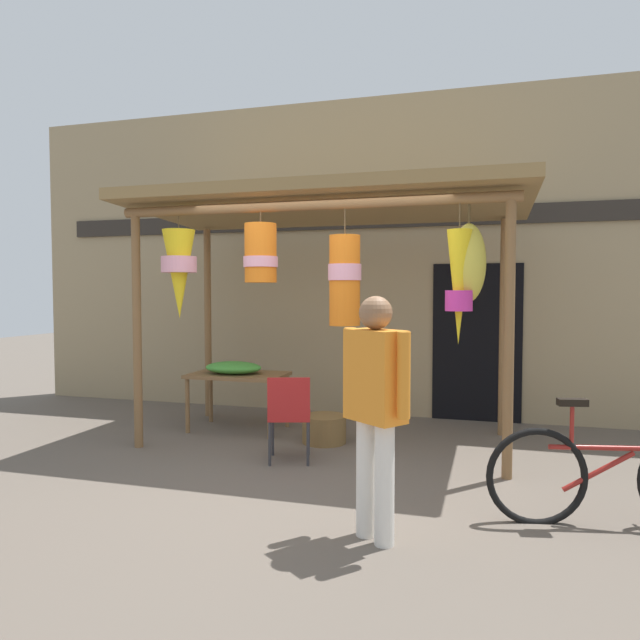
{
  "coord_description": "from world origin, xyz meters",
  "views": [
    {
      "loc": [
        1.53,
        -4.9,
        1.65
      ],
      "look_at": [
        -0.12,
        0.85,
        1.35
      ],
      "focal_mm": 32.25,
      "sensor_mm": 36.0,
      "label": 1
    }
  ],
  "objects_px": {
    "flower_heap_on_table": "(234,368)",
    "vendor_in_orange": "(375,397)",
    "folding_chair": "(289,411)",
    "display_table": "(238,380)",
    "parked_bicycle": "(612,476)",
    "wicker_basket_by_table": "(324,429)"
  },
  "relations": [
    {
      "from": "parked_bicycle",
      "to": "display_table",
      "type": "bearing_deg",
      "value": 153.3
    },
    {
      "from": "parked_bicycle",
      "to": "vendor_in_orange",
      "type": "distance_m",
      "value": 1.81
    },
    {
      "from": "flower_heap_on_table",
      "to": "parked_bicycle",
      "type": "xyz_separation_m",
      "value": [
        3.71,
        -1.82,
        -0.4
      ]
    },
    {
      "from": "folding_chair",
      "to": "parked_bicycle",
      "type": "relative_size",
      "value": 0.49
    },
    {
      "from": "display_table",
      "to": "folding_chair",
      "type": "relative_size",
      "value": 1.34
    },
    {
      "from": "folding_chair",
      "to": "wicker_basket_by_table",
      "type": "relative_size",
      "value": 1.76
    },
    {
      "from": "folding_chair",
      "to": "vendor_in_orange",
      "type": "height_order",
      "value": "vendor_in_orange"
    },
    {
      "from": "parked_bicycle",
      "to": "vendor_in_orange",
      "type": "xyz_separation_m",
      "value": [
        -1.56,
        -0.7,
        0.61
      ]
    },
    {
      "from": "display_table",
      "to": "parked_bicycle",
      "type": "xyz_separation_m",
      "value": [
        3.68,
        -1.85,
        -0.25
      ]
    },
    {
      "from": "wicker_basket_by_table",
      "to": "vendor_in_orange",
      "type": "relative_size",
      "value": 0.3
    },
    {
      "from": "display_table",
      "to": "vendor_in_orange",
      "type": "relative_size",
      "value": 0.69
    },
    {
      "from": "parked_bicycle",
      "to": "vendor_in_orange",
      "type": "bearing_deg",
      "value": -155.76
    },
    {
      "from": "flower_heap_on_table",
      "to": "vendor_in_orange",
      "type": "bearing_deg",
      "value": -49.42
    },
    {
      "from": "folding_chair",
      "to": "vendor_in_orange",
      "type": "relative_size",
      "value": 0.52
    },
    {
      "from": "display_table",
      "to": "folding_chair",
      "type": "bearing_deg",
      "value": -46.83
    },
    {
      "from": "folding_chair",
      "to": "vendor_in_orange",
      "type": "distance_m",
      "value": 1.89
    },
    {
      "from": "flower_heap_on_table",
      "to": "folding_chair",
      "type": "height_order",
      "value": "folding_chair"
    },
    {
      "from": "display_table",
      "to": "wicker_basket_by_table",
      "type": "xyz_separation_m",
      "value": [
        1.14,
        -0.28,
        -0.45
      ]
    },
    {
      "from": "vendor_in_orange",
      "to": "parked_bicycle",
      "type": "bearing_deg",
      "value": 24.24
    },
    {
      "from": "folding_chair",
      "to": "wicker_basket_by_table",
      "type": "bearing_deg",
      "value": 81.52
    },
    {
      "from": "flower_heap_on_table",
      "to": "folding_chair",
      "type": "distance_m",
      "value": 1.51
    },
    {
      "from": "vendor_in_orange",
      "to": "wicker_basket_by_table",
      "type": "bearing_deg",
      "value": 113.39
    }
  ]
}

